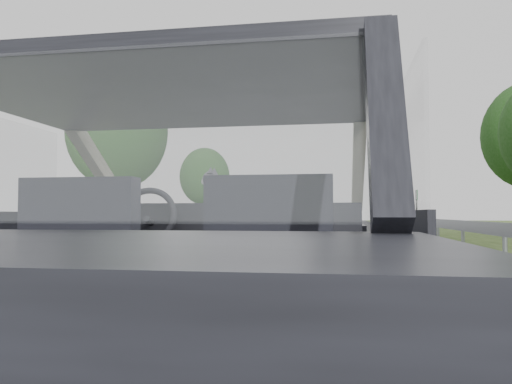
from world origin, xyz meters
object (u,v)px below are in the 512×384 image
(cat, at_px, (246,191))
(highway_sign, at_px, (417,211))
(other_car, at_px, (299,217))
(subject_car, at_px, (198,258))

(cat, xyz_separation_m, highway_sign, (4.62, 24.87, 0.03))
(other_car, bearing_deg, subject_car, -95.09)
(highway_sign, bearing_deg, other_car, -163.89)
(subject_car, xyz_separation_m, cat, (0.11, 0.65, 0.35))
(highway_sign, bearing_deg, cat, -98.24)
(subject_car, bearing_deg, cat, 80.77)
(cat, relative_size, other_car, 0.11)
(subject_car, xyz_separation_m, other_car, (-1.46, 24.00, 0.03))
(cat, relative_size, highway_sign, 0.23)
(subject_car, relative_size, other_car, 0.87)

